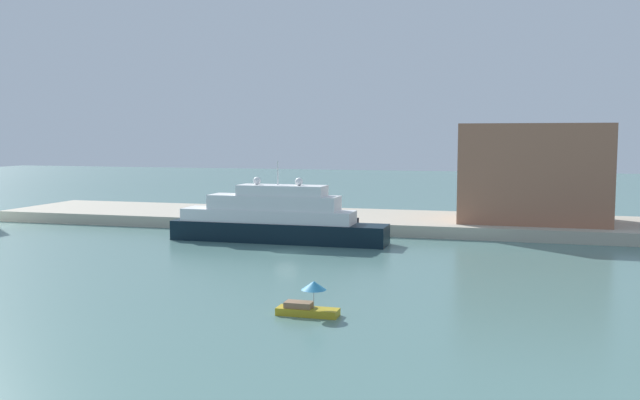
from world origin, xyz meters
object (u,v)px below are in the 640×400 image
Objects in this scene: large_yacht at (275,219)px; person_figure at (262,212)px; parked_car at (223,213)px; mooring_bollard at (357,220)px; harbor_building at (533,173)px; small_motorboat at (308,302)px.

large_yacht is 13.97m from person_figure.
mooring_bollard is (21.45, -2.35, -0.19)m from parked_car.
harbor_building is 26.19m from mooring_bollard.
large_yacht is 16.96m from parked_car.
harbor_building is at bearing 8.19° from parked_car.
parked_car is at bearing 173.74° from mooring_bollard.
parked_car reaches higher than small_motorboat.
small_motorboat is 1.15× the size of parked_car.
mooring_bollard is (-23.74, -8.86, -6.60)m from harbor_building.
mooring_bollard is (15.56, -3.17, -0.43)m from person_figure.
small_motorboat is 2.84× the size of person_figure.
large_yacht is 16.97× the size of person_figure.
person_figure is (-6.54, 12.34, -0.49)m from large_yacht.
person_figure is at bearing 117.93° from large_yacht.
harbor_building is at bearing 20.47° from mooring_bollard.
harbor_building is (32.76, 18.03, 5.68)m from large_yacht.
large_yacht is 37.82m from harbor_building.
large_yacht reaches higher than person_figure.
parked_car is 2.48× the size of person_figure.
small_motorboat is at bearing -66.62° from large_yacht.
parked_car is 5.84× the size of mooring_bollard.
large_yacht is at bearing -134.54° from mooring_bollard.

